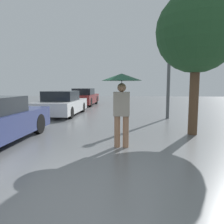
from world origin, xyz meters
TOP-DOWN VIEW (x-y plane):
  - ground_plane at (0.00, 0.00)m, footprint 60.00×60.00m
  - pedestrian at (0.20, 3.05)m, footprint 0.99×0.99m
  - parked_car_middle at (-3.21, 8.91)m, footprint 1.75×4.16m
  - parked_car_farthest at (-3.30, 14.73)m, footprint 1.66×4.39m
  - tree at (2.39, 4.70)m, footprint 2.47×2.47m
  - street_lamp at (2.15, 8.14)m, footprint 0.27×0.27m

SIDE VIEW (x-z plane):
  - ground_plane at x=0.00m, z-range 0.00..0.00m
  - parked_car_middle at x=-3.21m, z-range -0.05..1.22m
  - parked_car_farthest at x=-3.30m, z-range -0.04..1.29m
  - pedestrian at x=0.20m, z-range 0.51..2.35m
  - street_lamp at x=2.15m, z-range 0.25..4.45m
  - tree at x=2.39m, z-range 0.94..5.34m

